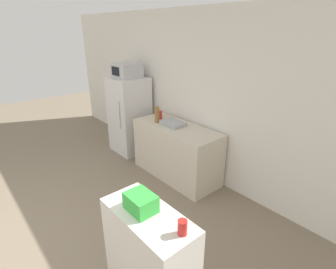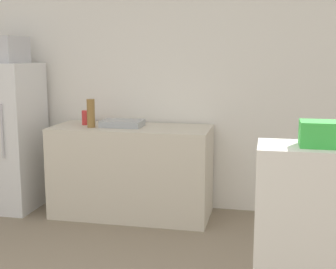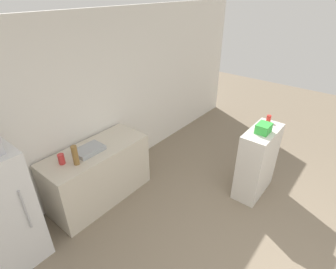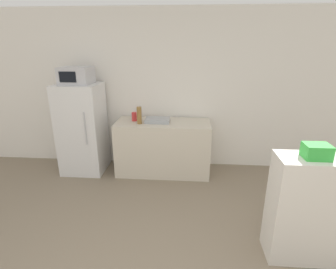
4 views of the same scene
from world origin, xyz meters
The scene contains 8 objects.
wall_back centered at (0.00, 3.16, 1.30)m, with size 8.00×0.06×2.60m, color white.
counter centered at (-0.11, 2.79, 0.43)m, with size 1.50×0.64×0.87m, color beige.
sink_basin centered at (-0.20, 2.78, 0.90)m, with size 0.38×0.26×0.06m, color #9EA3A8.
bottle_tall centered at (-0.47, 2.67, 1.00)m, with size 0.08×0.08×0.27m, color olive.
bottle_short centered at (-0.58, 2.83, 0.94)m, with size 0.08×0.08×0.14m, color red.
shelf_cabinet centered at (1.49, 1.04, 0.54)m, with size 0.77×0.36×1.08m, color silver.
basket centered at (1.42, 1.03, 1.15)m, with size 0.22×0.17×0.13m, color green.
jar centered at (1.79, 1.09, 1.13)m, with size 0.06×0.06×0.10m, color red.
Camera 3 is at (-1.85, 0.07, 2.85)m, focal length 28.00 mm.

